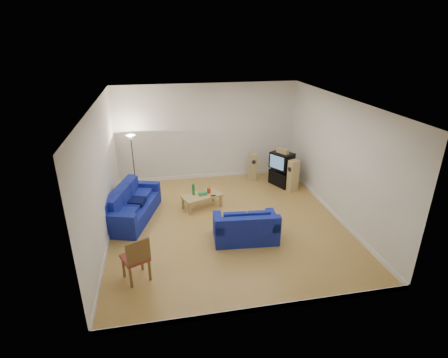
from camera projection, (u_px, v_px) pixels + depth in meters
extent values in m
cube|color=olive|center=(227.00, 223.00, 9.29)|extent=(6.00, 6.50, 0.01)
cube|color=white|center=(227.00, 102.00, 8.04)|extent=(6.00, 6.50, 0.01)
cube|color=white|center=(208.00, 132.00, 11.60)|extent=(6.00, 0.01, 3.20)
cube|color=white|center=(267.00, 236.00, 5.73)|extent=(6.00, 0.01, 3.20)
cube|color=white|center=(101.00, 175.00, 8.13)|extent=(0.01, 6.50, 3.20)
cube|color=white|center=(339.00, 159.00, 9.19)|extent=(0.01, 6.50, 3.20)
cube|color=white|center=(208.00, 175.00, 12.19)|extent=(6.00, 0.02, 0.12)
cube|color=white|center=(262.00, 308.00, 6.34)|extent=(6.00, 0.02, 0.12)
cube|color=white|center=(110.00, 232.00, 8.74)|extent=(0.02, 6.50, 0.12)
cube|color=white|center=(331.00, 211.00, 9.79)|extent=(0.02, 6.50, 0.12)
cube|color=navy|center=(133.00, 212.00, 9.43)|extent=(1.56, 2.36, 0.42)
cube|color=navy|center=(118.00, 197.00, 9.30)|extent=(0.87, 2.14, 0.43)
cube|color=navy|center=(144.00, 186.00, 10.19)|extent=(0.96, 0.49, 0.24)
cube|color=navy|center=(117.00, 219.00, 8.40)|extent=(0.96, 0.49, 0.24)
cube|color=#050A32|center=(137.00, 202.00, 9.29)|extent=(0.50, 0.50, 0.12)
cube|color=navy|center=(245.00, 232.00, 8.51)|extent=(1.60, 0.99, 0.38)
cube|color=navy|center=(248.00, 225.00, 8.06)|extent=(1.54, 0.33, 0.39)
cube|color=navy|center=(218.00, 223.00, 8.33)|extent=(0.27, 0.87, 0.22)
cube|color=navy|center=(273.00, 220.00, 8.46)|extent=(0.27, 0.87, 0.22)
cube|color=#050A32|center=(245.00, 219.00, 8.52)|extent=(0.39, 0.39, 0.11)
cube|color=tan|center=(202.00, 196.00, 9.94)|extent=(1.22, 0.89, 0.05)
cube|color=tan|center=(190.00, 209.00, 9.61)|extent=(0.08, 0.08, 0.35)
cube|color=tan|center=(183.00, 203.00, 9.96)|extent=(0.08, 0.08, 0.35)
cube|color=tan|center=(221.00, 201.00, 10.08)|extent=(0.08, 0.08, 0.35)
cube|color=tan|center=(213.00, 195.00, 10.44)|extent=(0.08, 0.08, 0.35)
cylinder|color=#197233|center=(194.00, 190.00, 9.89)|extent=(0.08, 0.08, 0.33)
cube|color=green|center=(203.00, 193.00, 9.92)|extent=(0.25, 0.17, 0.10)
cylinder|color=red|center=(209.00, 191.00, 10.04)|extent=(0.15, 0.15, 0.15)
cube|color=black|center=(213.00, 196.00, 9.88)|extent=(0.16, 0.07, 0.02)
cube|color=black|center=(281.00, 178.00, 11.50)|extent=(0.72, 0.90, 0.48)
cube|color=black|center=(282.00, 169.00, 11.40)|extent=(0.55, 0.56, 0.10)
cube|color=black|center=(282.00, 161.00, 11.27)|extent=(0.78, 0.84, 0.53)
cube|color=#355476|center=(277.00, 162.00, 11.11)|extent=(0.30, 0.48, 0.42)
cube|color=tan|center=(283.00, 151.00, 11.12)|extent=(0.35, 0.43, 0.14)
cube|color=tan|center=(253.00, 167.00, 11.79)|extent=(0.23, 0.29, 0.95)
cylinder|color=black|center=(254.00, 162.00, 11.58)|extent=(0.14, 0.03, 0.14)
cube|color=tan|center=(293.00, 176.00, 10.98)|extent=(0.36, 0.32, 1.02)
cylinder|color=black|center=(290.00, 169.00, 10.82)|extent=(0.07, 0.15, 0.15)
cylinder|color=black|center=(136.00, 188.00, 11.29)|extent=(0.23, 0.23, 0.03)
cylinder|color=black|center=(134.00, 164.00, 10.96)|extent=(0.03, 0.03, 1.67)
cone|color=white|center=(131.00, 137.00, 10.62)|extent=(0.31, 0.31, 0.13)
cube|color=brown|center=(131.00, 277.00, 6.85)|extent=(0.06, 0.06, 0.49)
cube|color=brown|center=(123.00, 267.00, 7.15)|extent=(0.06, 0.06, 0.49)
cube|color=brown|center=(150.00, 270.00, 7.06)|extent=(0.06, 0.06, 0.49)
cube|color=brown|center=(142.00, 260.00, 7.36)|extent=(0.06, 0.06, 0.49)
cube|color=maroon|center=(135.00, 258.00, 7.00)|extent=(0.64, 0.64, 0.07)
cube|color=brown|center=(138.00, 252.00, 6.73)|extent=(0.46, 0.24, 0.49)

